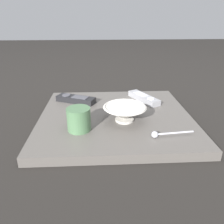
{
  "coord_description": "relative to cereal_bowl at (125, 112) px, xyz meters",
  "views": [
    {
      "loc": [
        -0.81,
        0.06,
        0.41
      ],
      "look_at": [
        -0.02,
        0.01,
        0.05
      ],
      "focal_mm": 35.82,
      "sensor_mm": 36.0,
      "label": 1
    }
  ],
  "objects": [
    {
      "name": "ground_plane",
      "position": [
        0.06,
        0.03,
        -0.07
      ],
      "size": [
        6.0,
        6.0,
        0.0
      ],
      "primitive_type": "plane",
      "color": "black"
    },
    {
      "name": "table",
      "position": [
        0.06,
        0.03,
        -0.05
      ],
      "size": [
        0.56,
        0.6,
        0.03
      ],
      "color": "#5B5651",
      "rests_on": "ground"
    },
    {
      "name": "cereal_bowl",
      "position": [
        0.0,
        0.0,
        0.0
      ],
      "size": [
        0.16,
        0.16,
        0.06
      ],
      "color": "beige",
      "rests_on": "table"
    },
    {
      "name": "coffee_mug",
      "position": [
        -0.06,
        0.16,
        0.01
      ],
      "size": [
        0.08,
        0.08,
        0.08
      ],
      "color": "#4C724C",
      "rests_on": "table"
    },
    {
      "name": "teaspoon",
      "position": [
        -0.13,
        -0.11,
        -0.02
      ],
      "size": [
        0.03,
        0.14,
        0.02
      ],
      "color": "silver",
      "rests_on": "table"
    },
    {
      "name": "tv_remote_near",
      "position": [
        0.2,
        0.2,
        -0.02
      ],
      "size": [
        0.12,
        0.19,
        0.03
      ],
      "color": "black",
      "rests_on": "table"
    },
    {
      "name": "tv_remote_far",
      "position": [
        0.2,
        -0.11,
        -0.02
      ],
      "size": [
        0.18,
        0.13,
        0.03
      ],
      "color": "#9E9EA3",
      "rests_on": "table"
    }
  ]
}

